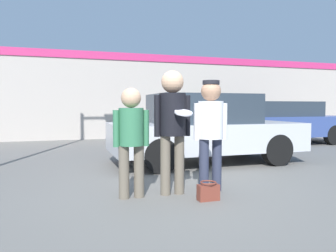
% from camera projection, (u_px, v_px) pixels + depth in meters
% --- Properties ---
extents(ground_plane, '(56.00, 56.00, 0.00)m').
position_uv_depth(ground_plane, '(176.00, 190.00, 5.15)').
color(ground_plane, '#66635E').
extents(storefront_building, '(24.00, 0.22, 3.49)m').
position_uv_depth(storefront_building, '(105.00, 95.00, 13.24)').
color(storefront_building, '#B2A89E').
rests_on(storefront_building, ground).
extents(person_left, '(0.52, 0.35, 1.58)m').
position_uv_depth(person_left, '(131.00, 134.00, 4.67)').
color(person_left, '#665B4C').
rests_on(person_left, ground).
extents(person_middle_with_frisbee, '(0.56, 0.60, 1.84)m').
position_uv_depth(person_middle_with_frisbee, '(173.00, 119.00, 4.85)').
color(person_middle_with_frisbee, '#665B4C').
rests_on(person_middle_with_frisbee, ground).
extents(person_right, '(0.56, 0.39, 1.71)m').
position_uv_depth(person_right, '(211.00, 124.00, 5.05)').
color(person_right, '#2D3347').
rests_on(person_right, ground).
extents(parked_car_near, '(4.38, 1.92, 1.60)m').
position_uv_depth(parked_car_near, '(204.00, 129.00, 7.62)').
color(parked_car_near, '#B7BABF').
rests_on(parked_car_near, ground).
extents(parked_car_far, '(4.63, 1.97, 1.48)m').
position_uv_depth(parked_car_far, '(281.00, 122.00, 11.55)').
color(parked_car_far, '#334784').
rests_on(parked_car_far, ground).
extents(shrub, '(1.09, 1.09, 1.09)m').
position_uv_depth(shrub, '(198.00, 125.00, 13.81)').
color(shrub, '#387A3D').
rests_on(shrub, ground).
extents(handbag, '(0.30, 0.23, 0.26)m').
position_uv_depth(handbag, '(208.00, 191.00, 4.59)').
color(handbag, brown).
rests_on(handbag, ground).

